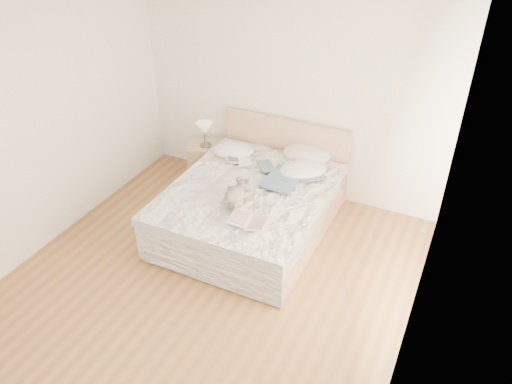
# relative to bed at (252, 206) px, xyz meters

# --- Properties ---
(floor) EXTENTS (4.00, 4.50, 0.00)m
(floor) POSITION_rel_bed_xyz_m (0.00, -1.19, -0.31)
(floor) COLOR brown
(floor) RESTS_ON ground
(ceiling) EXTENTS (4.00, 4.50, 0.00)m
(ceiling) POSITION_rel_bed_xyz_m (0.00, -1.19, 2.39)
(ceiling) COLOR white
(ceiling) RESTS_ON ground
(wall_back) EXTENTS (4.00, 0.02, 2.70)m
(wall_back) POSITION_rel_bed_xyz_m (0.00, 1.06, 1.04)
(wall_back) COLOR white
(wall_back) RESTS_ON ground
(wall_left) EXTENTS (0.02, 4.50, 2.70)m
(wall_left) POSITION_rel_bed_xyz_m (-2.00, -1.19, 1.04)
(wall_left) COLOR white
(wall_left) RESTS_ON ground
(wall_right) EXTENTS (0.02, 4.50, 2.70)m
(wall_right) POSITION_rel_bed_xyz_m (2.00, -1.19, 1.04)
(wall_right) COLOR white
(wall_right) RESTS_ON ground
(window) EXTENTS (0.02, 1.30, 1.10)m
(window) POSITION_rel_bed_xyz_m (1.99, -0.89, 1.14)
(window) COLOR white
(window) RESTS_ON wall_right
(bed) EXTENTS (1.72, 2.14, 1.00)m
(bed) POSITION_rel_bed_xyz_m (0.00, 0.00, 0.00)
(bed) COLOR tan
(bed) RESTS_ON floor
(nightstand) EXTENTS (0.57, 0.55, 0.56)m
(nightstand) POSITION_rel_bed_xyz_m (-1.04, 0.70, -0.03)
(nightstand) COLOR tan
(nightstand) RESTS_ON floor
(table_lamp) EXTENTS (0.23, 0.23, 0.34)m
(table_lamp) POSITION_rel_bed_xyz_m (-1.00, 0.66, 0.49)
(table_lamp) COLOR #443F3B
(table_lamp) RESTS_ON nightstand
(pillow_left) EXTENTS (0.62, 0.54, 0.16)m
(pillow_left) POSITION_rel_bed_xyz_m (-0.54, 0.58, 0.33)
(pillow_left) COLOR white
(pillow_left) RESTS_ON bed
(pillow_middle) EXTENTS (0.64, 0.47, 0.18)m
(pillow_middle) POSITION_rel_bed_xyz_m (0.33, 0.90, 0.33)
(pillow_middle) COLOR silver
(pillow_middle) RESTS_ON bed
(pillow_right) EXTENTS (0.68, 0.64, 0.17)m
(pillow_right) POSITION_rel_bed_xyz_m (0.43, 0.51, 0.33)
(pillow_right) COLOR white
(pillow_right) RESTS_ON bed
(blouse) EXTENTS (0.61, 0.65, 0.02)m
(blouse) POSITION_rel_bed_xyz_m (0.29, 0.24, 0.32)
(blouse) COLOR #394F62
(blouse) RESTS_ON bed
(photo_book) EXTENTS (0.41, 0.38, 0.03)m
(photo_book) POSITION_rel_bed_xyz_m (-0.37, 0.40, 0.32)
(photo_book) COLOR white
(photo_book) RESTS_ON bed
(childrens_book) EXTENTS (0.44, 0.32, 0.03)m
(childrens_book) POSITION_rel_bed_xyz_m (0.29, -0.67, 0.32)
(childrens_book) COLOR #F9E9CA
(childrens_book) RESTS_ON bed
(teddy_bear) EXTENTS (0.28, 0.39, 0.20)m
(teddy_bear) POSITION_rel_bed_xyz_m (0.00, -0.43, 0.34)
(teddy_bear) COLOR #675F51
(teddy_bear) RESTS_ON bed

